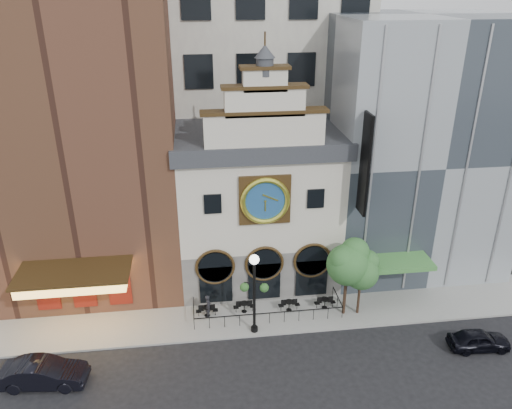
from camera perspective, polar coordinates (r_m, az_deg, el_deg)
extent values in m
plane|color=black|center=(35.58, 1.85, -14.78)|extent=(120.00, 120.00, 0.00)
cube|color=gray|center=(37.48, 1.24, -12.31)|extent=(44.00, 5.00, 0.15)
cube|color=#605E5B|center=(40.91, 0.13, -5.40)|extent=(12.00, 8.00, 4.00)
cube|color=silver|center=(38.48, 0.13, 1.73)|extent=(12.00, 8.00, 7.00)
cube|color=#2D3035|center=(37.10, 0.14, 7.58)|extent=(12.60, 8.60, 1.20)
cube|color=#362510|center=(34.41, 1.02, 0.53)|extent=(3.60, 0.25, 3.60)
cylinder|color=navy|center=(34.29, 1.05, 0.43)|extent=(3.10, 0.12, 3.10)
torus|color=gold|center=(34.21, 1.07, 0.38)|extent=(3.46, 0.36, 3.46)
cylinder|color=#2D3035|center=(32.35, 1.01, 15.46)|extent=(1.10, 1.10, 1.10)
cone|color=#2D3035|center=(32.22, 1.02, 17.13)|extent=(1.30, 1.30, 0.80)
cube|color=#563024|center=(39.40, -19.58, 8.54)|extent=(14.00, 12.00, 25.00)
cube|color=#FFBF59|center=(35.62, -20.01, -7.83)|extent=(7.00, 3.40, 0.70)
cube|color=#362510|center=(35.40, -20.12, -7.21)|extent=(7.40, 3.80, 0.15)
cube|color=maroon|center=(38.12, -19.06, -9.34)|extent=(5.60, 0.15, 2.60)
cube|color=gray|center=(42.98, 17.35, 6.60)|extent=(14.00, 12.00, 20.00)
cube|color=#489041|center=(38.41, 16.23, -6.37)|extent=(4.50, 2.40, 0.35)
cube|color=black|center=(34.16, 12.33, 4.46)|extent=(0.18, 1.60, 7.00)
cube|color=#B8B2A6|center=(47.52, -1.86, 21.37)|extent=(20.00, 16.00, 40.00)
cylinder|color=black|center=(36.83, -5.65, -11.62)|extent=(0.68, 0.68, 0.03)
cylinder|color=black|center=(37.04, -5.62, -12.08)|extent=(0.06, 0.06, 0.72)
cylinder|color=black|center=(37.07, -1.36, -11.22)|extent=(0.68, 0.68, 0.03)
cylinder|color=black|center=(37.29, -1.36, -11.68)|extent=(0.06, 0.06, 0.72)
cylinder|color=black|center=(37.30, 3.81, -11.02)|extent=(0.68, 0.68, 0.03)
cylinder|color=black|center=(37.51, 3.80, -11.48)|extent=(0.06, 0.06, 0.72)
cylinder|color=black|center=(37.81, 7.90, -10.68)|extent=(0.68, 0.68, 0.03)
cylinder|color=black|center=(38.03, 7.87, -11.13)|extent=(0.06, 0.06, 0.72)
imported|color=black|center=(37.22, 24.12, -13.93)|extent=(4.13, 1.86, 1.38)
imported|color=black|center=(34.11, -23.11, -17.32)|extent=(5.26, 2.27, 1.68)
imported|color=black|center=(36.69, -5.48, -11.48)|extent=(0.47, 0.68, 1.78)
cylinder|color=black|center=(34.11, -0.20, -10.61)|extent=(0.20, 0.20, 5.50)
cylinder|color=black|center=(35.65, -0.19, -14.02)|extent=(0.48, 0.48, 0.33)
sphere|color=white|center=(32.50, -0.20, -6.31)|extent=(0.66, 0.66, 0.66)
sphere|color=#2E5823|center=(33.68, -1.34, -9.43)|extent=(0.62, 0.62, 0.62)
sphere|color=#2E5823|center=(33.62, 0.94, -9.49)|extent=(0.62, 0.62, 0.62)
cylinder|color=#382619|center=(37.38, 11.66, -10.34)|extent=(0.19, 0.19, 2.67)
sphere|color=#2A6026|center=(36.25, 11.94, -7.60)|extent=(2.48, 2.48, 2.48)
sphere|color=#2A6026|center=(36.29, 12.60, -6.40)|extent=(1.72, 1.72, 1.72)
sphere|color=#2A6026|center=(35.73, 11.51, -7.17)|extent=(1.53, 1.53, 1.53)
cylinder|color=#382619|center=(37.01, 10.12, -10.10)|extent=(0.23, 0.23, 3.18)
sphere|color=#2A6327|center=(35.67, 10.41, -6.78)|extent=(2.96, 2.96, 2.96)
sphere|color=#2A6327|center=(35.72, 11.22, -5.33)|extent=(2.05, 2.05, 2.05)
sphere|color=#2A6327|center=(35.07, 9.87, -6.24)|extent=(1.82, 1.82, 1.82)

